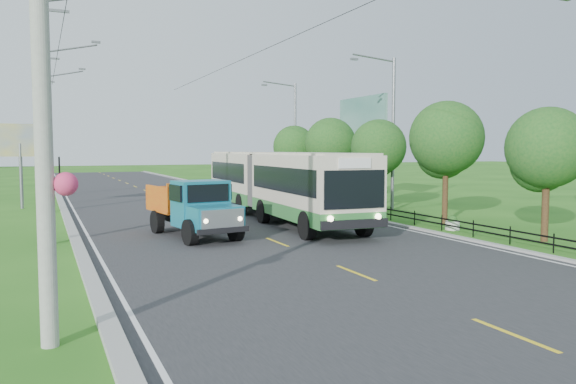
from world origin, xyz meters
TOP-DOWN VIEW (x-y plane):
  - ground at (0.00, 0.00)m, footprint 240.00×240.00m
  - road at (0.00, 20.00)m, footprint 14.00×120.00m
  - curb_left at (-7.20, 20.00)m, footprint 0.40×120.00m
  - curb_right at (7.15, 20.00)m, footprint 0.30×120.00m
  - edge_line_left at (-6.65, 20.00)m, footprint 0.12×120.00m
  - edge_line_right at (6.65, 20.00)m, footprint 0.12×120.00m
  - centre_dash at (0.00, 0.00)m, footprint 0.12×2.20m
  - railing_right at (8.00, 14.00)m, footprint 0.04×40.00m
  - pole_nearest at (-8.24, -3.00)m, footprint 3.51×0.44m
  - pole_near at (-8.26, 9.00)m, footprint 3.51×0.32m
  - pole_mid at (-8.26, 21.00)m, footprint 3.51×0.32m
  - pole_far at (-8.26, 33.00)m, footprint 3.51×0.32m
  - tree_second at (9.86, 2.14)m, footprint 3.18×3.26m
  - tree_third at (9.86, 8.14)m, footprint 3.60×3.62m
  - tree_fourth at (9.86, 14.14)m, footprint 3.24×3.31m
  - tree_fifth at (9.86, 20.14)m, footprint 3.48×3.52m
  - tree_back at (9.86, 26.14)m, footprint 3.30×3.36m
  - streetlight_mid at (10.64, 14.00)m, footprint 3.02×0.20m
  - streetlight_far at (10.64, 28.00)m, footprint 3.02×0.20m
  - planter_near at (8.60, 6.00)m, footprint 0.64×0.64m
  - planter_mid at (8.60, 14.00)m, footprint 0.64×0.64m
  - planter_far at (8.60, 22.00)m, footprint 0.64×0.64m
  - billboard_left at (-9.50, 24.00)m, footprint 3.00×0.20m
  - billboard_right at (12.30, 20.00)m, footprint 0.24×6.00m
  - bus at (2.96, 13.15)m, footprint 3.71×17.72m
  - dump_truck at (-2.62, 8.76)m, footprint 2.96×5.93m

SIDE VIEW (x-z plane):
  - ground at x=0.00m, z-range 0.00..0.00m
  - road at x=0.00m, z-range 0.00..0.02m
  - edge_line_left at x=-6.65m, z-range 0.02..0.02m
  - edge_line_right at x=6.65m, z-range 0.02..0.02m
  - centre_dash at x=0.00m, z-range 0.02..0.02m
  - curb_right at x=7.15m, z-range 0.00..0.10m
  - curb_left at x=-7.20m, z-range 0.00..0.15m
  - planter_near at x=8.60m, z-range -0.05..0.62m
  - planter_mid at x=8.60m, z-range -0.05..0.62m
  - planter_far at x=8.60m, z-range -0.05..0.62m
  - railing_right at x=8.00m, z-range 0.00..0.60m
  - dump_truck at x=-2.62m, z-range 0.16..2.54m
  - bus at x=2.96m, z-range 0.34..3.74m
  - tree_second at x=9.86m, z-range 0.87..6.17m
  - tree_fourth at x=9.86m, z-range 0.89..6.29m
  - tree_back at x=9.86m, z-range 0.90..6.40m
  - tree_fifth at x=9.86m, z-range 0.95..6.75m
  - billboard_left at x=-9.50m, z-range 1.27..6.47m
  - tree_third at x=9.86m, z-range 0.99..6.99m
  - streetlight_mid at x=10.64m, z-range 0.37..9.44m
  - streetlight_far at x=10.64m, z-range 0.37..9.44m
  - pole_nearest at x=-8.24m, z-range -0.06..9.94m
  - pole_near at x=-8.26m, z-range 0.09..10.09m
  - pole_mid at x=-8.26m, z-range 0.09..10.09m
  - pole_far at x=-8.26m, z-range 0.09..10.09m
  - billboard_right at x=12.30m, z-range 1.69..8.99m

